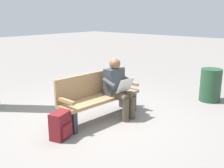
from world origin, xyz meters
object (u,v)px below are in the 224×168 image
at_px(backpack, 61,126).
at_px(trash_bin, 211,85).
at_px(person_seated, 118,86).
at_px(bench_near, 98,95).

distance_m(backpack, trash_bin, 3.76).
distance_m(person_seated, backpack, 1.45).
distance_m(bench_near, trash_bin, 2.81).
height_order(bench_near, backpack, bench_near).
bearing_deg(backpack, bench_near, -170.81).
relative_size(person_seated, trash_bin, 1.52).
bearing_deg(person_seated, trash_bin, 158.41).
xyz_separation_m(person_seated, backpack, (1.39, -0.07, -0.40)).
height_order(person_seated, backpack, person_seated).
distance_m(bench_near, backpack, 1.12).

